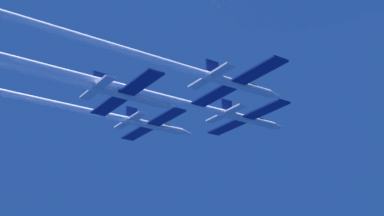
{
  "coord_description": "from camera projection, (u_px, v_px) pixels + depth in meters",
  "views": [
    {
      "loc": [
        59.88,
        -51.61,
        -28.88
      ],
      "look_at": [
        0.27,
        -11.45,
        -0.11
      ],
      "focal_mm": 46.94,
      "sensor_mm": 36.0,
      "label": 1
    }
  ],
  "objects": [
    {
      "name": "jet_lead",
      "position": [
        124.0,
        88.0,
        70.77
      ],
      "size": [
        18.31,
        72.02,
        3.03
      ],
      "color": "silver"
    },
    {
      "name": "jet_left_wing",
      "position": [
        40.0,
        101.0,
        76.14
      ],
      "size": [
        18.31,
        65.89,
        3.03
      ],
      "color": "silver"
    },
    {
      "name": "jet_right_wing",
      "position": [
        85.0,
        39.0,
        57.5
      ],
      "size": [
        18.31,
        71.26,
        3.03
      ],
      "color": "silver"
    }
  ]
}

